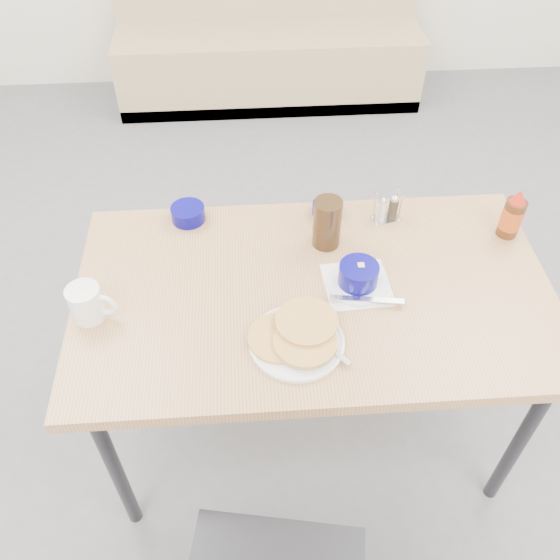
{
  "coord_description": "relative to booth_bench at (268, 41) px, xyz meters",
  "views": [
    {
      "loc": [
        -0.18,
        -0.91,
        2.03
      ],
      "look_at": [
        -0.1,
        0.24,
        0.82
      ],
      "focal_mm": 38.0,
      "sensor_mm": 36.0,
      "label": 1
    }
  ],
  "objects": [
    {
      "name": "amber_tumbler",
      "position": [
        0.06,
        -2.34,
        0.49
      ],
      "size": [
        0.1,
        0.1,
        0.16
      ],
      "primitive_type": "cylinder",
      "rotation": [
        0.0,
        0.0,
        -0.16
      ],
      "color": "#311F0F",
      "rests_on": "dining_table"
    },
    {
      "name": "coffee_mug",
      "position": [
        -0.64,
        -2.59,
        0.46
      ],
      "size": [
        0.14,
        0.09,
        0.11
      ],
      "rotation": [
        0.0,
        0.0,
        -0.23
      ],
      "color": "white",
      "rests_on": "dining_table"
    },
    {
      "name": "syrup_bottle",
      "position": [
        0.64,
        -2.34,
        0.49
      ],
      "size": [
        0.07,
        0.07,
        0.17
      ],
      "rotation": [
        0.0,
        0.0,
        0.24
      ],
      "color": "#47230F",
      "rests_on": "dining_table"
    },
    {
      "name": "butter_bowl",
      "position": [
        0.07,
        -2.19,
        0.43
      ],
      "size": [
        0.09,
        0.09,
        0.04
      ],
      "rotation": [
        0.0,
        0.0,
        0.12
      ],
      "color": "#070469",
      "rests_on": "dining_table"
    },
    {
      "name": "condiment_caddy",
      "position": [
        0.27,
        -2.24,
        0.45
      ],
      "size": [
        0.1,
        0.07,
        0.11
      ],
      "rotation": [
        0.0,
        0.0,
        0.21
      ],
      "color": "silver",
      "rests_on": "dining_table"
    },
    {
      "name": "booth_bench",
      "position": [
        0.0,
        0.0,
        0.0
      ],
      "size": [
        1.9,
        0.56,
        1.22
      ],
      "color": "tan",
      "rests_on": "ground"
    },
    {
      "name": "dining_table",
      "position": [
        0.0,
        -2.53,
        0.35
      ],
      "size": [
        1.4,
        0.8,
        0.76
      ],
      "color": "tan",
      "rests_on": "ground"
    },
    {
      "name": "pancake_plate",
      "position": [
        -0.07,
        -2.72,
        0.43
      ],
      "size": [
        0.27,
        0.26,
        0.05
      ],
      "rotation": [
        0.0,
        0.0,
        0.31
      ],
      "color": "white",
      "rests_on": "dining_table"
    },
    {
      "name": "ground",
      "position": [
        0.0,
        -2.78,
        -0.35
      ],
      "size": [
        6.0,
        6.0,
        0.0
      ],
      "primitive_type": "plane",
      "color": "slate",
      "rests_on": "ground"
    },
    {
      "name": "grits_setting",
      "position": [
        0.13,
        -2.53,
        0.44
      ],
      "size": [
        0.22,
        0.2,
        0.08
      ],
      "rotation": [
        0.0,
        0.0,
        0.06
      ],
      "color": "white",
      "rests_on": "dining_table"
    },
    {
      "name": "creamer_bowl",
      "position": [
        -0.38,
        -2.19,
        0.43
      ],
      "size": [
        0.11,
        0.11,
        0.05
      ],
      "rotation": [
        0.0,
        0.0,
        0.28
      ],
      "color": "#070469",
      "rests_on": "dining_table"
    }
  ]
}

